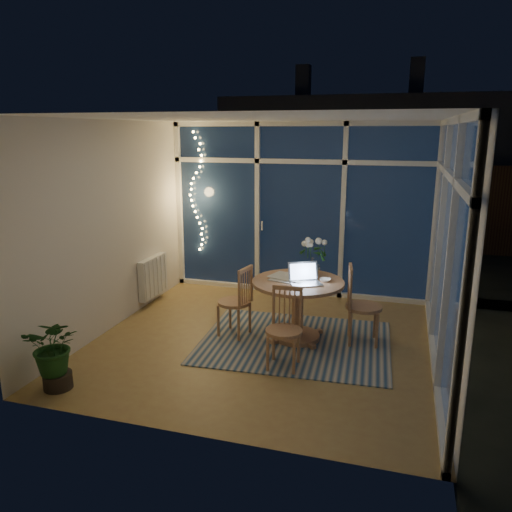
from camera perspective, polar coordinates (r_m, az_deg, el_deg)
name	(u,v)px	position (r m, az deg, el deg)	size (l,w,h in m)	color
floor	(264,342)	(6.09, 0.94, -9.76)	(4.00, 4.00, 0.00)	olive
ceiling	(265,118)	(5.57, 1.06, 15.49)	(4.00, 4.00, 0.00)	white
wall_back	(300,210)	(7.61, 5.05, 5.25)	(4.00, 0.04, 2.60)	silver
wall_front	(195,287)	(3.86, -6.99, -3.58)	(4.00, 0.04, 2.60)	silver
wall_left	(111,227)	(6.51, -16.25, 3.23)	(0.04, 4.00, 2.60)	silver
wall_right	(451,247)	(5.52, 21.44, 0.92)	(0.04, 4.00, 2.60)	silver
window_wall_back	(299,210)	(7.57, 4.99, 5.21)	(4.00, 0.10, 2.60)	white
window_wall_right	(447,247)	(5.51, 21.02, 0.95)	(0.10, 4.00, 2.60)	white
radiator	(153,276)	(7.44, -11.68, -2.30)	(0.10, 0.70, 0.58)	white
fairy_lights	(196,192)	(7.96, -6.90, 7.23)	(0.24, 0.10, 1.85)	#FFCA66
garden_patio	(351,254)	(10.72, 10.75, 0.25)	(12.00, 6.00, 0.10)	black
garden_fence	(332,204)	(11.08, 8.67, 5.85)	(11.00, 0.08, 1.80)	#311A12
neighbour_roof	(361,141)	(13.92, 11.91, 12.75)	(7.00, 3.00, 2.20)	#2E3137
garden_shrubs	(272,242)	(9.28, 1.84, 1.58)	(0.90, 0.90, 0.90)	black
rug	(295,342)	(6.09, 4.49, -9.76)	(2.22, 1.78, 0.01)	#B6AA94
dining_table	(297,310)	(6.04, 4.76, -6.22)	(1.09, 1.09, 0.74)	#926042
chair_left	(234,301)	(6.12, -2.53, -5.11)	(0.42, 0.42, 0.91)	#926042
chair_right	(364,305)	(6.02, 12.24, -5.49)	(0.45, 0.45, 0.96)	#926042
chair_front	(284,329)	(5.31, 3.20, -8.34)	(0.41, 0.41, 0.88)	#926042
laptop	(306,274)	(5.76, 5.74, -2.02)	(0.35, 0.30, 0.26)	silver
flower_vase	(312,266)	(6.19, 6.44, -1.12)	(0.20, 0.20, 0.21)	silver
bowl	(325,280)	(5.93, 7.91, -2.71)	(0.15, 0.15, 0.04)	white
newspapers	(290,278)	(5.98, 3.88, -2.54)	(0.41, 0.31, 0.02)	silver
phone	(297,281)	(5.89, 4.66, -2.87)	(0.11, 0.05, 0.01)	black
potted_plant	(55,352)	(5.30, -21.99, -10.18)	(0.54, 0.47, 0.76)	#174217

